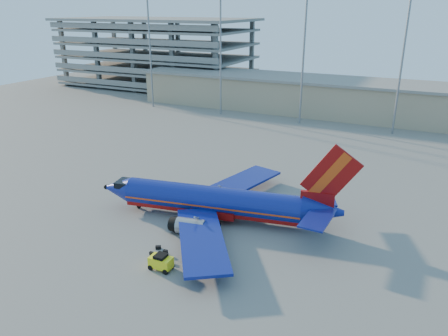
# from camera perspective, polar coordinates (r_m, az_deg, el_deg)

# --- Properties ---
(ground) EXTENTS (220.00, 220.00, 0.00)m
(ground) POSITION_cam_1_polar(r_m,az_deg,el_deg) (58.76, 1.53, -4.80)
(ground) COLOR slate
(ground) RESTS_ON ground
(terminal_building) EXTENTS (122.00, 16.00, 8.50)m
(terminal_building) POSITION_cam_1_polar(r_m,az_deg,el_deg) (109.11, 19.43, 8.33)
(terminal_building) COLOR gray
(terminal_building) RESTS_ON ground
(parking_garage) EXTENTS (62.00, 32.00, 21.40)m
(parking_garage) POSITION_cam_1_polar(r_m,az_deg,el_deg) (149.05, -8.72, 15.07)
(parking_garage) COLOR slate
(parking_garage) RESTS_ON ground
(light_mast_row) EXTENTS (101.60, 1.60, 28.65)m
(light_mast_row) POSITION_cam_1_polar(r_m,az_deg,el_deg) (96.25, 16.36, 15.18)
(light_mast_row) COLOR gray
(light_mast_row) RESTS_ON ground
(aircraft_main) EXTENTS (32.13, 30.66, 10.95)m
(aircraft_main) POSITION_cam_1_polar(r_m,az_deg,el_deg) (54.02, -0.77, -4.42)
(aircraft_main) COLOR navy
(aircraft_main) RESTS_ON ground
(baggage_tug) EXTENTS (2.35, 1.43, 1.68)m
(baggage_tug) POSITION_cam_1_polar(r_m,az_deg,el_deg) (45.33, -8.24, -12.02)
(baggage_tug) COLOR yellow
(baggage_tug) RESTS_ON ground
(luggage_pile) EXTENTS (3.21, 2.48, 0.53)m
(luggage_pile) POSITION_cam_1_polar(r_m,az_deg,el_deg) (47.69, -8.08, -11.16)
(luggage_pile) COLOR black
(luggage_pile) RESTS_ON ground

